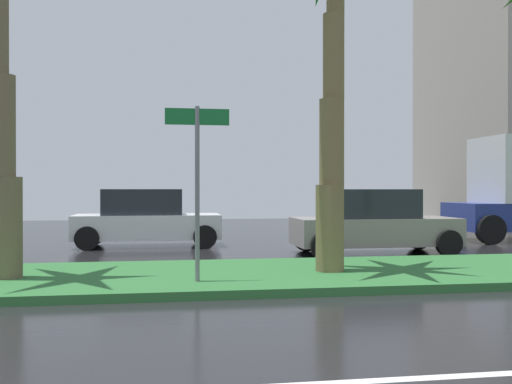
# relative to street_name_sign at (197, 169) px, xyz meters

# --- Properties ---
(ground_plane) EXTENTS (90.00, 42.00, 0.10)m
(ground_plane) POSITION_rel_street_name_sign_xyz_m (-0.16, 1.99, -2.13)
(ground_plane) COLOR black
(median_strip) EXTENTS (85.50, 4.00, 0.15)m
(median_strip) POSITION_rel_street_name_sign_xyz_m (-0.16, 0.99, -2.00)
(median_strip) COLOR #2D6B33
(median_strip) RESTS_ON ground_plane
(street_name_sign) EXTENTS (1.10, 0.08, 3.00)m
(street_name_sign) POSITION_rel_street_name_sign_xyz_m (0.00, 0.00, 0.00)
(street_name_sign) COLOR slate
(street_name_sign) RESTS_ON median_strip
(car_in_traffic_second) EXTENTS (4.30, 2.02, 1.72)m
(car_in_traffic_second) POSITION_rel_street_name_sign_xyz_m (-1.06, 7.73, -1.25)
(car_in_traffic_second) COLOR white
(car_in_traffic_second) RESTS_ON ground_plane
(car_in_traffic_third) EXTENTS (4.30, 2.02, 1.72)m
(car_in_traffic_third) POSITION_rel_street_name_sign_xyz_m (4.96, 4.80, -1.25)
(car_in_traffic_third) COLOR gray
(car_in_traffic_third) RESTS_ON ground_plane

